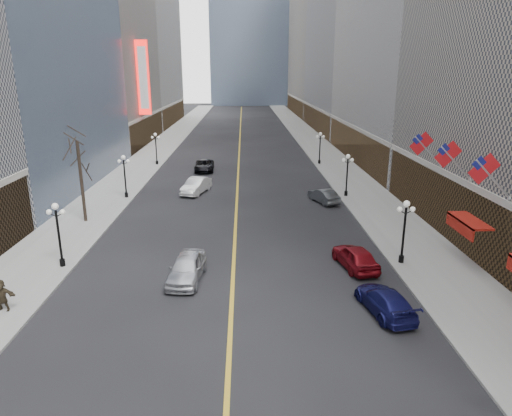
{
  "coord_description": "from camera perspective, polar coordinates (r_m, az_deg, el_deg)",
  "views": [
    {
      "loc": [
        0.78,
        0.63,
        13.04
      ],
      "look_at": [
        1.24,
        17.73,
        7.91
      ],
      "focal_mm": 32.0,
      "sensor_mm": 36.0,
      "label": 1
    }
  ],
  "objects": [
    {
      "name": "sidewalk_east",
      "position": [
        71.8,
        9.14,
        6.09
      ],
      "size": [
        6.0,
        230.0,
        0.15
      ],
      "primitive_type": "cube",
      "color": "gray",
      "rests_on": "ground"
    },
    {
      "name": "sidewalk_west",
      "position": [
        72.11,
        -13.42,
        5.89
      ],
      "size": [
        6.0,
        230.0,
        0.15
      ],
      "primitive_type": "cube",
      "color": "gray",
      "rests_on": "ground"
    },
    {
      "name": "lane_line",
      "position": [
        80.44,
        -2.1,
        7.37
      ],
      "size": [
        0.25,
        200.0,
        0.02
      ],
      "primitive_type": "cube",
      "color": "gold",
      "rests_on": "ground"
    },
    {
      "name": "bldg_east_c",
      "position": [
        109.88,
        14.93,
        22.01
      ],
      "size": [
        26.6,
        40.6,
        48.8
      ],
      "color": "#9B9B9D",
      "rests_on": "ground"
    },
    {
      "name": "bldg_east_d",
      "position": [
        152.29,
        10.35,
        23.3
      ],
      "size": [
        26.6,
        46.6,
        62.8
      ],
      "color": "gray",
      "rests_on": "ground"
    },
    {
      "name": "streetlamp_east_1",
      "position": [
        32.97,
        18.08,
        -2.06
      ],
      "size": [
        1.26,
        0.44,
        4.52
      ],
      "color": "black",
      "rests_on": "sidewalk_east"
    },
    {
      "name": "streetlamp_east_2",
      "position": [
        49.68,
        11.34,
        4.6
      ],
      "size": [
        1.26,
        0.44,
        4.52
      ],
      "color": "black",
      "rests_on": "sidewalk_east"
    },
    {
      "name": "streetlamp_east_3",
      "position": [
        67.07,
        8.01,
        7.85
      ],
      "size": [
        1.26,
        0.44,
        4.52
      ],
      "color": "black",
      "rests_on": "sidewalk_east"
    },
    {
      "name": "streetlamp_west_1",
      "position": [
        33.52,
        -23.52,
        -2.34
      ],
      "size": [
        1.26,
        0.44,
        4.52
      ],
      "color": "black",
      "rests_on": "sidewalk_west"
    },
    {
      "name": "streetlamp_west_2",
      "position": [
        50.05,
        -16.11,
        4.36
      ],
      "size": [
        1.26,
        0.44,
        4.52
      ],
      "color": "black",
      "rests_on": "sidewalk_west"
    },
    {
      "name": "streetlamp_west_3",
      "position": [
        67.34,
        -12.4,
        7.66
      ],
      "size": [
        1.26,
        0.44,
        4.52
      ],
      "color": "black",
      "rests_on": "sidewalk_west"
    },
    {
      "name": "flag_3",
      "position": [
        30.66,
        26.86,
        4.08
      ],
      "size": [
        2.87,
        0.12,
        2.87
      ],
      "color": "#B2B2B7",
      "rests_on": "ground"
    },
    {
      "name": "flag_4",
      "position": [
        35.05,
        23.11,
        5.92
      ],
      "size": [
        2.87,
        0.12,
        2.87
      ],
      "color": "#B2B2B7",
      "rests_on": "ground"
    },
    {
      "name": "flag_5",
      "position": [
        39.59,
        20.18,
        7.34
      ],
      "size": [
        2.87,
        0.12,
        2.87
      ],
      "color": "#B2B2B7",
      "rests_on": "ground"
    },
    {
      "name": "awning_c",
      "position": [
        34.59,
        24.84,
        -1.63
      ],
      "size": [
        1.4,
        4.0,
        0.93
      ],
      "color": "maroon",
      "rests_on": "ground"
    },
    {
      "name": "theatre_marquee",
      "position": [
        81.11,
        -13.91,
        15.5
      ],
      "size": [
        2.0,
        0.55,
        12.0
      ],
      "color": "red",
      "rests_on": "ground"
    },
    {
      "name": "tree_west_far",
      "position": [
        42.43,
        -21.32,
        6.35
      ],
      "size": [
        3.6,
        3.6,
        7.92
      ],
      "color": "#2D231C",
      "rests_on": "sidewalk_west"
    },
    {
      "name": "car_nb_near",
      "position": [
        30.07,
        -8.65,
        -7.39
      ],
      "size": [
        2.49,
        5.21,
        1.72
      ],
      "primitive_type": "imported",
      "rotation": [
        0.0,
        0.0,
        -0.09
      ],
      "color": "#B9BBC2",
      "rests_on": "ground"
    },
    {
      "name": "car_nb_mid",
      "position": [
        51.16,
        -7.5,
        2.77
      ],
      "size": [
        3.25,
        5.44,
        1.69
      ],
      "primitive_type": "imported",
      "rotation": [
        0.0,
        0.0,
        -0.3
      ],
      "color": "silver",
      "rests_on": "ground"
    },
    {
      "name": "car_nb_far",
      "position": [
        62.67,
        -6.47,
        5.29
      ],
      "size": [
        2.67,
        5.5,
        1.51
      ],
      "primitive_type": "imported",
      "rotation": [
        0.0,
        0.0,
        0.03
      ],
      "color": "black",
      "rests_on": "ground"
    },
    {
      "name": "car_sb_near",
      "position": [
        27.05,
        15.83,
        -11.12
      ],
      "size": [
        2.84,
        5.15,
        1.41
      ],
      "primitive_type": "imported",
      "rotation": [
        0.0,
        0.0,
        3.33
      ],
      "color": "#14154E",
      "rests_on": "ground"
    },
    {
      "name": "car_sb_mid",
      "position": [
        32.28,
        12.3,
        -5.97
      ],
      "size": [
        2.79,
        5.02,
        1.62
      ],
      "primitive_type": "imported",
      "rotation": [
        0.0,
        0.0,
        3.34
      ],
      "color": "maroon",
      "rests_on": "ground"
    },
    {
      "name": "car_sb_far",
      "position": [
        47.66,
        8.45,
        1.54
      ],
      "size": [
        2.95,
        4.64,
        1.44
      ],
      "primitive_type": "imported",
      "rotation": [
        0.0,
        0.0,
        3.49
      ],
      "color": "#44484B",
      "rests_on": "ground"
    },
    {
      "name": "ped_west_far",
      "position": [
        29.49,
        -29.23,
        -9.5
      ],
      "size": [
        1.73,
        0.52,
        1.86
      ],
      "primitive_type": "imported",
      "rotation": [
        0.0,
        0.0,
        -0.01
      ],
      "color": "#332A1C",
      "rests_on": "sidewalk_west"
    }
  ]
}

